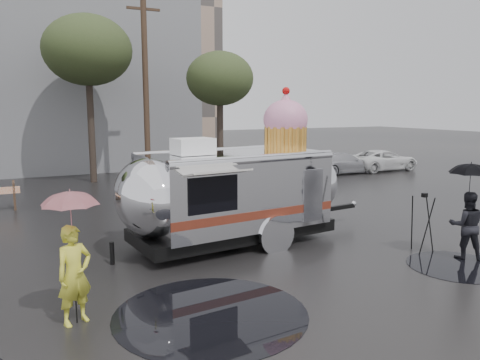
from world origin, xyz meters
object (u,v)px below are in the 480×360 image
person_left (74,275)px  tripod (423,217)px  airstream_trailer (237,188)px  person_right (467,225)px

person_left → tripod: bearing=-21.5°
airstream_trailer → person_right: airstream_trailer is taller
person_left → tripod: person_left is taller
airstream_trailer → person_right: 5.85m
person_left → person_right: (9.06, -0.56, -0.03)m
person_left → person_right: size_ratio=1.04×
person_right → tripod: 1.01m
airstream_trailer → person_left: airstream_trailer is taller
airstream_trailer → person_right: size_ratio=4.80×
person_left → tripod: size_ratio=1.12×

